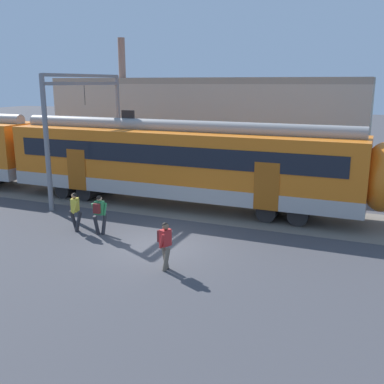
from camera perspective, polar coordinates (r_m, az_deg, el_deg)
The scene contains 7 objects.
ground_plane at distance 17.38m, azimuth -4.25°, elevation -6.87°, with size 160.00×160.00×0.00m, color #424247.
track_bed at distance 29.18m, azimuth -21.98°, elevation 0.67°, with size 80.00×4.40×0.01m, color slate.
pedestrian_yellow at distance 19.40m, azimuth -14.61°, elevation -2.10°, with size 0.70×0.53×1.67m.
pedestrian_green at distance 18.70m, azimuth -11.70°, elevation -2.44°, with size 0.53×0.63×1.67m.
pedestrian_red at distance 14.95m, azimuth -3.46°, elevation -6.32°, with size 0.58×0.65×1.67m.
catenary_gantry at distance 24.87m, azimuth -13.33°, elevation 9.25°, with size 0.24×6.64×6.53m.
background_building at distance 31.30m, azimuth 1.57°, elevation 8.44°, with size 21.36×5.00×9.20m.
Camera 1 is at (7.44, -14.47, 6.13)m, focal length 42.00 mm.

